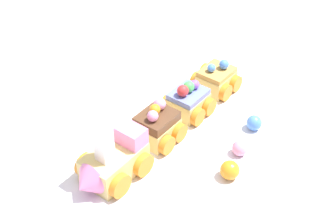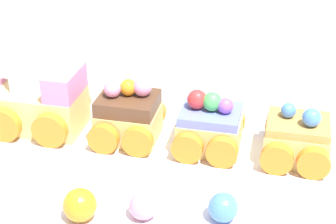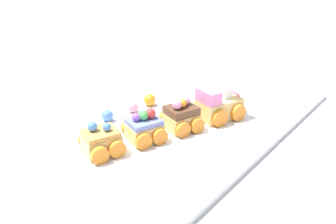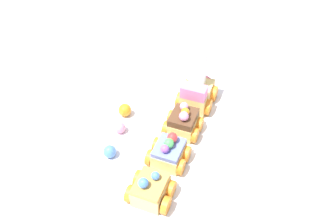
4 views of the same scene
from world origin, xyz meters
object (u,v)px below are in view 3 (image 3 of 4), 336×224
cake_train_locomotive (222,104)px  gumball_pink (131,108)px  gumball_blue (107,116)px  cake_car_blueberry (144,129)px  cake_car_caramel (101,141)px  cake_car_chocolate (181,117)px  gumball_orange (150,100)px

cake_train_locomotive → gumball_pink: bearing=142.5°
cake_train_locomotive → gumball_blue: size_ratio=5.02×
cake_car_blueberry → gumball_pink: cake_car_blueberry is taller
cake_car_blueberry → cake_car_caramel: bearing=179.8°
cake_car_chocolate → gumball_pink: (-0.01, 0.13, -0.01)m
cake_car_chocolate → cake_car_blueberry: bearing=-180.0°
cake_car_blueberry → gumball_blue: size_ratio=3.49×
cake_car_blueberry → gumball_blue: cake_car_blueberry is taller
cake_train_locomotive → cake_car_caramel: cake_train_locomotive is taller
cake_car_caramel → gumball_blue: size_ratio=3.49×
cake_car_chocolate → cake_car_caramel: bearing=179.9°
cake_train_locomotive → gumball_orange: size_ratio=4.44×
gumball_orange → cake_train_locomotive: bearing=-71.0°
cake_car_chocolate → gumball_pink: cake_car_chocolate is taller
cake_car_caramel → gumball_pink: bearing=45.8°
cake_car_blueberry → gumball_orange: (0.13, 0.10, -0.01)m
cake_train_locomotive → cake_car_chocolate: cake_train_locomotive is taller
cake_car_chocolate → gumball_blue: (-0.07, 0.14, -0.01)m
gumball_orange → gumball_blue: (-0.12, 0.01, -0.00)m
cake_car_blueberry → cake_car_caramel: size_ratio=1.00×
cake_train_locomotive → cake_car_caramel: size_ratio=1.44×
cake_train_locomotive → gumball_blue: (-0.18, 0.18, -0.02)m
cake_car_blueberry → gumball_orange: cake_car_blueberry is taller
cake_car_chocolate → gumball_orange: 0.14m
cake_train_locomotive → gumball_orange: 0.17m
gumball_orange → gumball_blue: size_ratio=1.13×
cake_car_blueberry → gumball_blue: 0.12m
cake_car_blueberry → gumball_pink: bearing=75.1°
cake_train_locomotive → cake_car_chocolate: size_ratio=1.44×
gumball_orange → gumball_blue: bearing=174.1°
cake_car_chocolate → cake_car_caramel: 0.17m
cake_car_chocolate → cake_car_caramel: size_ratio=1.00×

